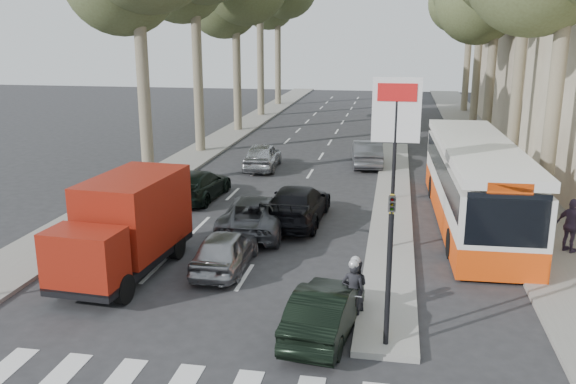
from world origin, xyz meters
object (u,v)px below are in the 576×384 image
at_px(dark_hatchback, 325,310).
at_px(red_truck, 127,224).
at_px(city_bus, 475,181).
at_px(silver_hatchback, 225,249).
at_px(motorcycle, 354,290).

height_order(dark_hatchback, red_truck, red_truck).
relative_size(dark_hatchback, city_bus, 0.31).
relative_size(silver_hatchback, motorcycle, 1.89).
xyz_separation_m(dark_hatchback, motorcycle, (0.61, 1.01, 0.13)).
bearing_deg(city_bus, red_truck, -149.25).
bearing_deg(silver_hatchback, red_truck, 16.20).
distance_m(city_bus, motorcycle, 9.34).
xyz_separation_m(red_truck, motorcycle, (6.76, -1.75, -0.77)).
height_order(dark_hatchback, city_bus, city_bus).
relative_size(dark_hatchback, motorcycle, 1.94).
height_order(city_bus, motorcycle, city_bus).
distance_m(dark_hatchback, city_bus, 10.52).
xyz_separation_m(red_truck, city_bus, (10.55, 6.74, 0.12)).
height_order(silver_hatchback, dark_hatchback, silver_hatchback).
bearing_deg(dark_hatchback, motorcycle, -114.51).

